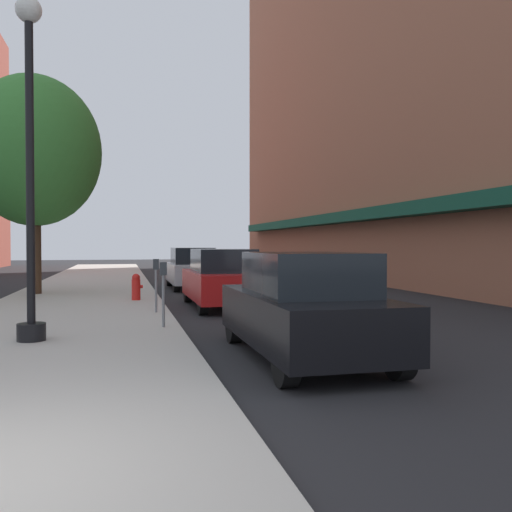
% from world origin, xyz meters
% --- Properties ---
extents(ground_plane, '(90.00, 90.00, 0.00)m').
position_xyz_m(ground_plane, '(4.00, 18.00, 0.00)').
color(ground_plane, '#232326').
extents(sidewalk_slab, '(4.80, 50.00, 0.12)m').
position_xyz_m(sidewalk_slab, '(0.00, 19.00, 0.06)').
color(sidewalk_slab, '#B7B2A8').
rests_on(sidewalk_slab, ground).
extents(building_right_brick, '(6.80, 40.00, 24.74)m').
position_xyz_m(building_right_brick, '(14.99, 22.00, 12.34)').
color(building_right_brick, '#9E6047').
rests_on(building_right_brick, ground).
extents(lamppost, '(0.48, 0.48, 5.90)m').
position_xyz_m(lamppost, '(-0.29, 5.97, 3.20)').
color(lamppost, black).
rests_on(lamppost, sidewalk_slab).
extents(fire_hydrant, '(0.33, 0.26, 0.79)m').
position_xyz_m(fire_hydrant, '(1.65, 12.66, 0.52)').
color(fire_hydrant, red).
rests_on(fire_hydrant, sidewalk_slab).
extents(parking_meter_near, '(0.14, 0.09, 1.31)m').
position_xyz_m(parking_meter_near, '(2.05, 7.03, 0.95)').
color(parking_meter_near, slate).
rests_on(parking_meter_near, sidewalk_slab).
extents(parking_meter_far, '(0.14, 0.09, 1.31)m').
position_xyz_m(parking_meter_far, '(2.05, 9.49, 0.95)').
color(parking_meter_far, slate).
rests_on(parking_meter_far, sidewalk_slab).
extents(tree_near, '(4.41, 4.41, 7.37)m').
position_xyz_m(tree_near, '(-1.62, 15.63, 4.94)').
color(tree_near, '#422D1E').
rests_on(tree_near, sidewalk_slab).
extents(car_black, '(1.80, 4.30, 1.66)m').
position_xyz_m(car_black, '(4.00, 3.96, 0.81)').
color(car_black, black).
rests_on(car_black, ground).
extents(car_red, '(1.80, 4.30, 1.66)m').
position_xyz_m(car_red, '(4.00, 11.14, 0.81)').
color(car_red, black).
rests_on(car_red, ground).
extents(car_silver, '(1.80, 4.30, 1.66)m').
position_xyz_m(car_silver, '(4.00, 18.03, 0.81)').
color(car_silver, black).
rests_on(car_silver, ground).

